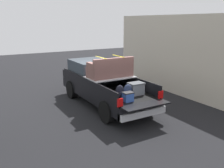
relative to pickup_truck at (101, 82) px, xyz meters
The scene contains 3 objects.
ground_plane 1.03m from the pickup_truck, behind, with size 40.00×40.00×0.00m, color black.
pickup_truck is the anchor object (origin of this frame).
building_facade 4.32m from the pickup_truck, 104.25° to the right, with size 10.36×0.36×3.95m, color beige.
Camera 1 is at (-9.08, 4.99, 3.65)m, focal length 39.10 mm.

